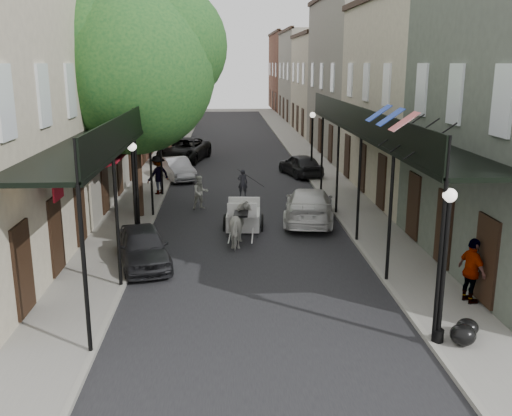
{
  "coord_description": "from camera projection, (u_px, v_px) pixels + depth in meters",
  "views": [
    {
      "loc": [
        -0.88,
        -14.03,
        6.52
      ],
      "look_at": [
        0.2,
        5.19,
        1.6
      ],
      "focal_mm": 40.0,
      "sensor_mm": 36.0,
      "label": 1
    }
  ],
  "objects": [
    {
      "name": "ground",
      "position": [
        259.0,
        314.0,
        15.23
      ],
      "size": [
        140.0,
        140.0,
        0.0
      ],
      "primitive_type": "plane",
      "color": "gray",
      "rests_on": "ground"
    },
    {
      "name": "road",
      "position": [
        239.0,
        173.0,
        34.58
      ],
      "size": [
        8.0,
        90.0,
        0.01
      ],
      "primitive_type": "cube",
      "color": "black",
      "rests_on": "ground"
    },
    {
      "name": "sidewalk_left",
      "position": [
        156.0,
        173.0,
        34.29
      ],
      "size": [
        2.2,
        90.0,
        0.12
      ],
      "primitive_type": "cube",
      "color": "gray",
      "rests_on": "ground"
    },
    {
      "name": "sidewalk_right",
      "position": [
        321.0,
        172.0,
        34.83
      ],
      "size": [
        2.2,
        90.0,
        0.12
      ],
      "primitive_type": "cube",
      "color": "gray",
      "rests_on": "ground"
    },
    {
      "name": "building_row_left",
      "position": [
        120.0,
        80.0,
        42.49
      ],
      "size": [
        5.0,
        80.0,
        10.5
      ],
      "primitive_type": "cube",
      "color": "#C0B499",
      "rests_on": "ground"
    },
    {
      "name": "building_row_right",
      "position": [
        348.0,
        80.0,
        43.42
      ],
      "size": [
        5.0,
        80.0,
        10.5
      ],
      "primitive_type": "cube",
      "color": "gray",
      "rests_on": "ground"
    },
    {
      "name": "gallery_left",
      "position": [
        117.0,
        133.0,
        20.72
      ],
      "size": [
        2.2,
        18.05,
        4.88
      ],
      "color": "black",
      "rests_on": "sidewalk_left"
    },
    {
      "name": "gallery_right",
      "position": [
        376.0,
        131.0,
        21.24
      ],
      "size": [
        2.2,
        18.05,
        4.88
      ],
      "color": "black",
      "rests_on": "sidewalk_right"
    },
    {
      "name": "tree_near",
      "position": [
        142.0,
        63.0,
        23.24
      ],
      "size": [
        7.31,
        6.8,
        9.63
      ],
      "color": "#382619",
      "rests_on": "sidewalk_left"
    },
    {
      "name": "tree_far",
      "position": [
        171.0,
        73.0,
        36.94
      ],
      "size": [
        6.45,
        6.0,
        8.61
      ],
      "color": "#382619",
      "rests_on": "sidewalk_left"
    },
    {
      "name": "lamppost_right_near",
      "position": [
        444.0,
        264.0,
        13.01
      ],
      "size": [
        0.32,
        0.32,
        3.71
      ],
      "color": "black",
      "rests_on": "sidewalk_right"
    },
    {
      "name": "lamppost_left",
      "position": [
        135.0,
        192.0,
        20.31
      ],
      "size": [
        0.32,
        0.32,
        3.71
      ],
      "color": "black",
      "rests_on": "sidewalk_left"
    },
    {
      "name": "lamppost_right_far",
      "position": [
        312.0,
        144.0,
        32.36
      ],
      "size": [
        0.32,
        0.32,
        3.71
      ],
      "color": "black",
      "rests_on": "sidewalk_right"
    },
    {
      "name": "horse",
      "position": [
        241.0,
        225.0,
        20.83
      ],
      "size": [
        0.96,
        1.87,
        1.53
      ],
      "primitive_type": "imported",
      "rotation": [
        0.0,
        0.0,
        3.06
      ],
      "color": "beige",
      "rests_on": "ground"
    },
    {
      "name": "carriage",
      "position": [
        244.0,
        203.0,
        23.09
      ],
      "size": [
        1.69,
        2.35,
        2.56
      ],
      "rotation": [
        0.0,
        0.0,
        -0.08
      ],
      "color": "black",
      "rests_on": "ground"
    },
    {
      "name": "pedestrian_walking",
      "position": [
        200.0,
        192.0,
        26.01
      ],
      "size": [
        0.9,
        0.8,
        1.54
      ],
      "primitive_type": "imported",
      "rotation": [
        0.0,
        0.0,
        0.33
      ],
      "color": "#B9B9AE",
      "rests_on": "ground"
    },
    {
      "name": "pedestrian_sidewalk_left",
      "position": [
        158.0,
        175.0,
        28.43
      ],
      "size": [
        1.41,
        1.39,
        1.95
      ],
      "primitive_type": "imported",
      "rotation": [
        0.0,
        0.0,
        3.9
      ],
      "color": "gray",
      "rests_on": "sidewalk_left"
    },
    {
      "name": "pedestrian_sidewalk_right",
      "position": [
        472.0,
        271.0,
        15.47
      ],
      "size": [
        0.68,
        1.15,
        1.83
      ],
      "primitive_type": "imported",
      "rotation": [
        0.0,
        0.0,
        1.81
      ],
      "color": "gray",
      "rests_on": "sidewalk_right"
    },
    {
      "name": "car_left_near",
      "position": [
        143.0,
        247.0,
        18.74
      ],
      "size": [
        2.43,
        4.07,
        1.3
      ],
      "primitive_type": "imported",
      "rotation": [
        0.0,
        0.0,
        0.25
      ],
      "color": "black",
      "rests_on": "ground"
    },
    {
      "name": "car_left_mid",
      "position": [
        177.0,
        169.0,
        32.64
      ],
      "size": [
        2.53,
        3.99,
        1.24
      ],
      "primitive_type": "imported",
      "rotation": [
        0.0,
        0.0,
        0.35
      ],
      "color": "#98979C",
      "rests_on": "ground"
    },
    {
      "name": "car_left_far",
      "position": [
        184.0,
        150.0,
        38.65
      ],
      "size": [
        3.8,
        6.05,
        1.56
      ],
      "primitive_type": "imported",
      "rotation": [
        0.0,
        0.0,
        -0.23
      ],
      "color": "black",
      "rests_on": "ground"
    },
    {
      "name": "car_right_near",
      "position": [
        309.0,
        205.0,
        23.9
      ],
      "size": [
        2.78,
        5.18,
        1.43
      ],
      "primitive_type": "imported",
      "rotation": [
        0.0,
        0.0,
        2.98
      ],
      "color": "silver",
      "rests_on": "ground"
    },
    {
      "name": "car_right_far",
      "position": [
        300.0,
        165.0,
        33.64
      ],
      "size": [
        2.57,
        4.17,
        1.32
      ],
      "primitive_type": "imported",
      "rotation": [
        0.0,
        0.0,
        3.42
      ],
      "color": "black",
      "rests_on": "ground"
    },
    {
      "name": "trash_bags",
      "position": [
        465.0,
        332.0,
        13.44
      ],
      "size": [
        0.86,
        1.01,
        0.51
      ],
      "color": "black",
      "rests_on": "sidewalk_right"
    }
  ]
}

